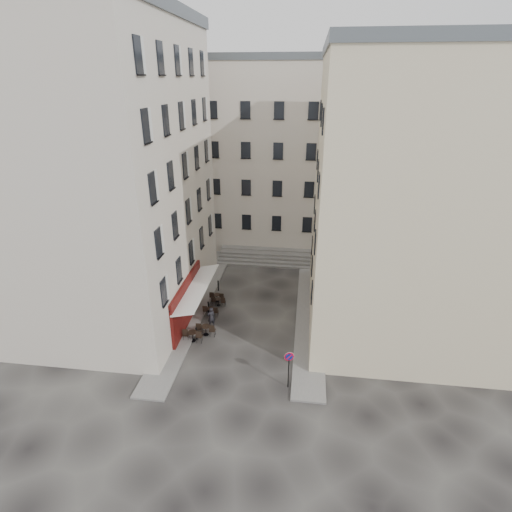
% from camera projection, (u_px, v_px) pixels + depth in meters
% --- Properties ---
extents(ground, '(90.00, 90.00, 0.00)m').
position_uv_depth(ground, '(245.00, 334.00, 28.26)').
color(ground, black).
rests_on(ground, ground).
extents(sidewalk_left, '(2.00, 22.00, 0.12)m').
position_uv_depth(sidewalk_left, '(198.00, 301.00, 32.39)').
color(sidewalk_left, slate).
rests_on(sidewalk_left, ground).
extents(sidewalk_right, '(2.00, 18.00, 0.12)m').
position_uv_depth(sidewalk_right, '(309.00, 315.00, 30.42)').
color(sidewalk_right, slate).
rests_on(sidewalk_right, ground).
extents(building_left, '(12.20, 16.20, 20.60)m').
position_uv_depth(building_left, '(103.00, 176.00, 28.00)').
color(building_left, beige).
rests_on(building_left, ground).
extents(building_right, '(12.20, 14.20, 18.60)m').
position_uv_depth(building_right, '(408.00, 199.00, 26.38)').
color(building_right, beige).
rests_on(building_right, ground).
extents(building_back, '(18.20, 10.20, 18.60)m').
position_uv_depth(building_back, '(263.00, 154.00, 41.77)').
color(building_back, beige).
rests_on(building_back, ground).
extents(cafe_storefront, '(1.74, 7.30, 3.50)m').
position_uv_depth(cafe_storefront, '(188.00, 300.00, 28.91)').
color(cafe_storefront, '#420B09').
rests_on(cafe_storefront, ground).
extents(stone_steps, '(9.00, 3.15, 0.80)m').
position_uv_depth(stone_steps, '(265.00, 257.00, 39.48)').
color(stone_steps, '#5B5956').
rests_on(stone_steps, ground).
extents(bollard_near, '(0.12, 0.12, 0.98)m').
position_uv_depth(bollard_near, '(196.00, 333.00, 27.52)').
color(bollard_near, black).
rests_on(bollard_near, ground).
extents(bollard_mid, '(0.12, 0.12, 0.98)m').
position_uv_depth(bollard_mid, '(208.00, 307.00, 30.69)').
color(bollard_mid, black).
rests_on(bollard_mid, ground).
extents(bollard_far, '(0.12, 0.12, 0.98)m').
position_uv_depth(bollard_far, '(218.00, 285.00, 33.86)').
color(bollard_far, black).
rests_on(bollard_far, ground).
extents(no_parking_sign, '(0.55, 0.19, 2.48)m').
position_uv_depth(no_parking_sign, '(289.00, 363.00, 22.75)').
color(no_parking_sign, black).
rests_on(no_parking_sign, ground).
extents(bistro_table_a, '(1.36, 0.64, 0.96)m').
position_uv_depth(bistro_table_a, '(193.00, 335.00, 27.35)').
color(bistro_table_a, black).
rests_on(bistro_table_a, ground).
extents(bistro_table_b, '(1.35, 0.63, 0.95)m').
position_uv_depth(bistro_table_b, '(206.00, 329.00, 28.00)').
color(bistro_table_b, black).
rests_on(bistro_table_b, ground).
extents(bistro_table_c, '(1.19, 0.56, 0.84)m').
position_uv_depth(bistro_table_c, '(211.00, 311.00, 30.30)').
color(bistro_table_c, black).
rests_on(bistro_table_c, ground).
extents(bistro_table_d, '(1.13, 0.53, 0.80)m').
position_uv_depth(bistro_table_d, '(219.00, 301.00, 31.68)').
color(bistro_table_d, black).
rests_on(bistro_table_d, ground).
extents(bistro_table_e, '(1.19, 0.56, 0.84)m').
position_uv_depth(bistro_table_e, '(217.00, 297.00, 32.23)').
color(bistro_table_e, black).
rests_on(bistro_table_e, ground).
extents(pedestrian, '(0.69, 0.64, 1.58)m').
position_uv_depth(pedestrian, '(211.00, 317.00, 28.86)').
color(pedestrian, black).
rests_on(pedestrian, ground).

